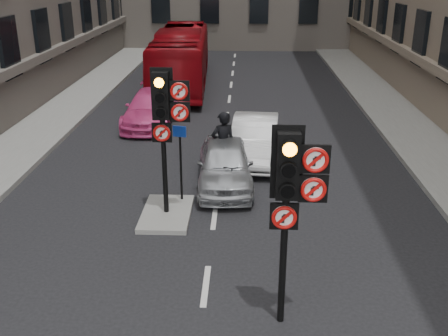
# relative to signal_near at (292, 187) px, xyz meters

# --- Properties ---
(pavement_left) EXTENTS (3.00, 50.00, 0.16)m
(pavement_left) POSITION_rel_signal_near_xyz_m (-8.69, 11.01, -2.50)
(pavement_left) COLOR gray
(pavement_left) RESTS_ON ground
(pavement_right) EXTENTS (3.00, 50.00, 0.16)m
(pavement_right) POSITION_rel_signal_near_xyz_m (5.71, 11.01, -2.50)
(pavement_right) COLOR gray
(pavement_right) RESTS_ON ground
(centre_island) EXTENTS (1.20, 2.00, 0.12)m
(centre_island) POSITION_rel_signal_near_xyz_m (-2.69, 4.01, -2.52)
(centre_island) COLOR gray
(centre_island) RESTS_ON ground
(signal_near) EXTENTS (0.91, 0.40, 3.58)m
(signal_near) POSITION_rel_signal_near_xyz_m (0.00, 0.00, 0.00)
(signal_near) COLOR black
(signal_near) RESTS_ON ground
(signal_far) EXTENTS (0.91, 0.40, 3.58)m
(signal_far) POSITION_rel_signal_near_xyz_m (-2.60, 4.00, 0.12)
(signal_far) COLOR black
(signal_far) RESTS_ON centre_island
(car_silver) EXTENTS (1.70, 3.86, 1.29)m
(car_silver) POSITION_rel_signal_near_xyz_m (-1.30, 6.01, -1.94)
(car_silver) COLOR #A0A4A8
(car_silver) RESTS_ON ground
(car_white) EXTENTS (1.70, 4.15, 1.34)m
(car_white) POSITION_rel_signal_near_xyz_m (-0.44, 8.20, -1.91)
(car_white) COLOR silver
(car_white) RESTS_ON ground
(car_pink) EXTENTS (1.80, 4.38, 1.27)m
(car_pink) POSITION_rel_signal_near_xyz_m (-4.41, 11.92, -1.95)
(car_pink) COLOR #E0428C
(car_pink) RESTS_ON ground
(bus_red) EXTENTS (2.89, 10.41, 2.87)m
(bus_red) POSITION_rel_signal_near_xyz_m (-3.99, 18.58, -1.15)
(bus_red) COLOR maroon
(bus_red) RESTS_ON ground
(motorcycle) EXTENTS (0.50, 1.58, 0.94)m
(motorcycle) POSITION_rel_signal_near_xyz_m (-1.08, 5.48, -2.11)
(motorcycle) COLOR black
(motorcycle) RESTS_ON ground
(motorcyclist) EXTENTS (0.85, 0.71, 1.97)m
(motorcyclist) POSITION_rel_signal_near_xyz_m (-1.38, 6.69, -1.60)
(motorcyclist) COLOR black
(motorcyclist) RESTS_ON ground
(info_sign) EXTENTS (0.35, 0.14, 2.01)m
(info_sign) POSITION_rel_signal_near_xyz_m (-2.39, 4.74, -1.16)
(info_sign) COLOR black
(info_sign) RESTS_ON centre_island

